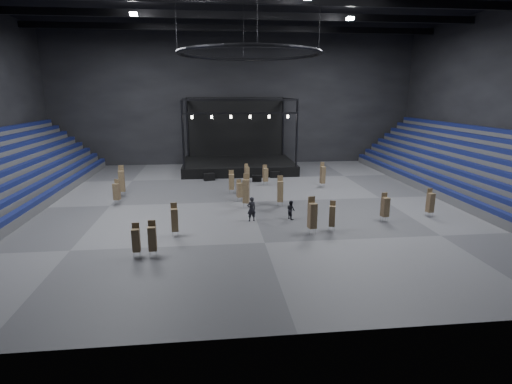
{
  "coord_description": "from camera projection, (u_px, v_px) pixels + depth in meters",
  "views": [
    {
      "loc": [
        -3.34,
        -35.37,
        9.74
      ],
      "look_at": [
        0.36,
        -2.0,
        1.4
      ],
      "focal_mm": 28.0,
      "sensor_mm": 36.0,
      "label": 1
    }
  ],
  "objects": [
    {
      "name": "chair_stack_3",
      "position": [
        152.0,
        238.0,
        24.21
      ],
      "size": [
        0.5,
        0.5,
        2.27
      ],
      "rotation": [
        0.0,
        0.0,
        0.04
      ],
      "color": "silver",
      "rests_on": "floor"
    },
    {
      "name": "stage",
      "position": [
        238.0,
        158.0,
        52.13
      ],
      "size": [
        14.0,
        10.0,
        9.2
      ],
      "color": "black",
      "rests_on": "floor"
    },
    {
      "name": "chair_stack_10",
      "position": [
        280.0,
        191.0,
        35.04
      ],
      "size": [
        0.54,
        0.54,
        2.72
      ],
      "rotation": [
        0.0,
        0.0,
        -0.09
      ],
      "color": "silver",
      "rests_on": "floor"
    },
    {
      "name": "floor",
      "position": [
        250.0,
        202.0,
        36.82
      ],
      "size": [
        50.0,
        50.0,
        0.0
      ],
      "primitive_type": "plane",
      "color": "#4F4F52",
      "rests_on": "ground"
    },
    {
      "name": "chair_stack_5",
      "position": [
        332.0,
        216.0,
        28.79
      ],
      "size": [
        0.54,
        0.54,
        2.23
      ],
      "rotation": [
        0.0,
        0.0,
        -0.35
      ],
      "color": "silver",
      "rests_on": "floor"
    },
    {
      "name": "chair_stack_12",
      "position": [
        122.0,
        181.0,
        38.6
      ],
      "size": [
        0.57,
        0.57,
        2.98
      ],
      "rotation": [
        0.0,
        0.0,
        0.08
      ],
      "color": "silver",
      "rests_on": "floor"
    },
    {
      "name": "chair_stack_13",
      "position": [
        323.0,
        174.0,
        42.33
      ],
      "size": [
        0.54,
        0.54,
        2.65
      ],
      "rotation": [
        0.0,
        0.0,
        0.17
      ],
      "color": "silver",
      "rests_on": "floor"
    },
    {
      "name": "flight_case_mid",
      "position": [
        257.0,
        178.0,
        45.17
      ],
      "size": [
        1.13,
        0.68,
        0.71
      ],
      "primitive_type": "cube",
      "rotation": [
        0.0,
        0.0,
        -0.14
      ],
      "color": "black",
      "rests_on": "floor"
    },
    {
      "name": "man_center",
      "position": [
        251.0,
        209.0,
        31.02
      ],
      "size": [
        0.8,
        0.63,
        1.94
      ],
      "primitive_type": "imported",
      "rotation": [
        0.0,
        0.0,
        3.41
      ],
      "color": "black",
      "rests_on": "floor"
    },
    {
      "name": "chair_stack_7",
      "position": [
        117.0,
        191.0,
        35.72
      ],
      "size": [
        0.62,
        0.62,
        2.26
      ],
      "rotation": [
        0.0,
        0.0,
        -0.29
      ],
      "color": "silver",
      "rests_on": "floor"
    },
    {
      "name": "crew_member",
      "position": [
        291.0,
        210.0,
        31.59
      ],
      "size": [
        0.82,
        0.9,
        1.51
      ],
      "primitive_type": "imported",
      "rotation": [
        0.0,
        0.0,
        1.99
      ],
      "color": "black",
      "rests_on": "floor"
    },
    {
      "name": "chair_stack_9",
      "position": [
        136.0,
        240.0,
        24.12
      ],
      "size": [
        0.47,
        0.47,
        2.15
      ],
      "rotation": [
        0.0,
        0.0,
        0.04
      ],
      "color": "silver",
      "rests_on": "floor"
    },
    {
      "name": "wall_back",
      "position": [
        235.0,
        99.0,
        54.91
      ],
      "size": [
        50.0,
        0.2,
        18.0
      ],
      "primitive_type": "cube",
      "color": "black",
      "rests_on": "ground"
    },
    {
      "name": "chair_stack_1",
      "position": [
        265.0,
        174.0,
        43.24
      ],
      "size": [
        0.58,
        0.58,
        2.21
      ],
      "rotation": [
        0.0,
        0.0,
        0.22
      ],
      "color": "silver",
      "rests_on": "floor"
    },
    {
      "name": "chair_stack_4",
      "position": [
        246.0,
        191.0,
        34.54
      ],
      "size": [
        0.65,
        0.65,
        3.02
      ],
      "rotation": [
        0.0,
        0.0,
        -0.28
      ],
      "color": "silver",
      "rests_on": "floor"
    },
    {
      "name": "bleachers_right",
      "position": [
        484.0,
        178.0,
        38.85
      ],
      "size": [
        7.2,
        40.0,
        6.4
      ],
      "color": "#474749",
      "rests_on": "floor"
    },
    {
      "name": "chair_stack_11",
      "position": [
        385.0,
        206.0,
        30.85
      ],
      "size": [
        0.59,
        0.59,
        2.28
      ],
      "rotation": [
        0.0,
        0.0,
        0.19
      ],
      "color": "silver",
      "rests_on": "floor"
    },
    {
      "name": "chair_stack_15",
      "position": [
        312.0,
        215.0,
        28.08
      ],
      "size": [
        0.63,
        0.63,
        2.7
      ],
      "rotation": [
        0.0,
        0.0,
        0.19
      ],
      "color": "silver",
      "rests_on": "floor"
    },
    {
      "name": "flight_case_right",
      "position": [
        275.0,
        174.0,
        47.19
      ],
      "size": [
        1.17,
        0.64,
        0.75
      ],
      "primitive_type": "cube",
      "rotation": [
        0.0,
        0.0,
        -0.07
      ],
      "color": "black",
      "rests_on": "floor"
    },
    {
      "name": "truss_ring",
      "position": [
        249.0,
        53.0,
        33.69
      ],
      "size": [
        12.3,
        12.3,
        5.15
      ],
      "color": "black",
      "rests_on": "ceiling"
    },
    {
      "name": "flight_case_left",
      "position": [
        209.0,
        177.0,
        45.67
      ],
      "size": [
        1.34,
        0.92,
        0.82
      ],
      "primitive_type": "cube",
      "rotation": [
        0.0,
        0.0,
        0.27
      ],
      "color": "black",
      "rests_on": "floor"
    },
    {
      "name": "wall_front",
      "position": [
        304.0,
        114.0,
        14.4
      ],
      "size": [
        50.0,
        0.2,
        18.0
      ],
      "primitive_type": "cube",
      "color": "black",
      "rests_on": "ground"
    },
    {
      "name": "chair_stack_6",
      "position": [
        175.0,
        219.0,
        27.66
      ],
      "size": [
        0.52,
        0.52,
        2.39
      ],
      "rotation": [
        0.0,
        0.0,
        0.14
      ],
      "color": "silver",
      "rests_on": "floor"
    },
    {
      "name": "chair_stack_8",
      "position": [
        430.0,
        202.0,
        32.04
      ],
      "size": [
        0.56,
        0.56,
        2.34
      ],
      "rotation": [
        0.0,
        0.0,
        0.17
      ],
      "color": "silver",
      "rests_on": "floor"
    },
    {
      "name": "chair_stack_14",
      "position": [
        231.0,
        181.0,
        39.58
      ],
      "size": [
        0.5,
        0.5,
        2.32
      ],
      "rotation": [
        0.0,
        0.0,
        0.01
      ],
      "color": "silver",
      "rests_on": "floor"
    },
    {
      "name": "chair_stack_0",
      "position": [
        247.0,
        173.0,
        44.33
      ],
      "size": [
        0.55,
        0.55,
        2.13
      ],
      "rotation": [
        0.0,
        0.0,
        0.36
      ],
      "color": "silver",
      "rests_on": "floor"
    },
    {
      "name": "chair_stack_2",
      "position": [
        239.0,
        190.0,
        36.78
      ],
      "size": [
        0.56,
        0.56,
        2.03
      ],
      "rotation": [
        0.0,
        0.0,
        0.29
      ],
      "color": "silver",
      "rests_on": "floor"
    }
  ]
}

